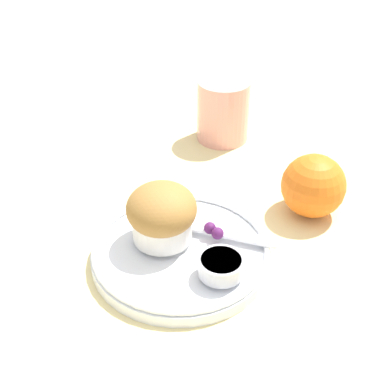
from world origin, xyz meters
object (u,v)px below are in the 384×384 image
Objects in this scene: muffin at (159,215)px; juice_glass at (223,110)px; butter_knife at (210,229)px; orange_fruit at (313,186)px.

juice_glass reaches higher than muffin.
butter_knife is 0.14m from orange_fruit.
butter_knife is at bearing 63.68° from muffin.
juice_glass reaches higher than orange_fruit.
orange_fruit is at bearing -13.03° from juice_glass.
muffin is 0.28m from juice_glass.
orange_fruit is at bearing 44.00° from butter_knife.
muffin is 0.07m from butter_knife.
muffin is at bearing -58.71° from juice_glass.
orange_fruit reaches higher than butter_knife.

